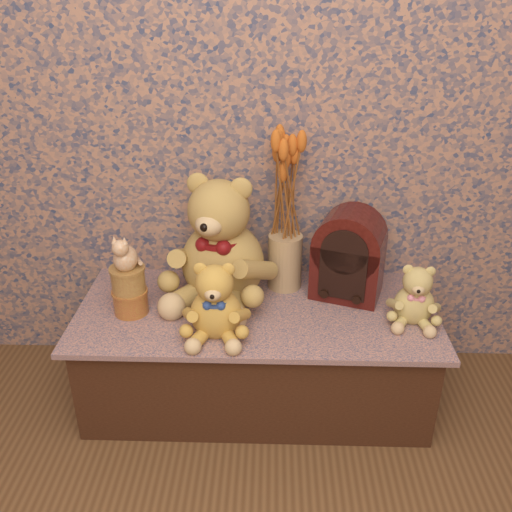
{
  "coord_description": "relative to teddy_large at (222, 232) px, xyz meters",
  "views": [
    {
      "loc": [
        0.05,
        -0.48,
        1.47
      ],
      "look_at": [
        0.0,
        1.16,
        0.64
      ],
      "focal_mm": 38.43,
      "sensor_mm": 36.0,
      "label": 1
    }
  ],
  "objects": [
    {
      "name": "biscuit_tin_lower",
      "position": [
        -0.32,
        -0.14,
        -0.21
      ],
      "size": [
        0.14,
        0.14,
        0.09
      ],
      "primitive_type": "cylinder",
      "rotation": [
        0.0,
        0.0,
        0.14
      ],
      "color": "gold",
      "rests_on": "display_shelf"
    },
    {
      "name": "cat_figurine",
      "position": [
        -0.32,
        -0.14,
        -0.01
      ],
      "size": [
        0.11,
        0.12,
        0.14
      ],
      "primitive_type": null,
      "rotation": [
        0.0,
        0.0,
        -0.11
      ],
      "color": "silver",
      "rests_on": "biscuit_tin_upper"
    },
    {
      "name": "ceramic_vase",
      "position": [
        0.23,
        0.06,
        -0.15
      ],
      "size": [
        0.14,
        0.14,
        0.22
      ],
      "primitive_type": "cylinder",
      "rotation": [
        0.0,
        0.0,
        0.08
      ],
      "color": "tan",
      "rests_on": "display_shelf"
    },
    {
      "name": "teddy_small",
      "position": [
        0.68,
        -0.16,
        -0.14
      ],
      "size": [
        0.22,
        0.25,
        0.23
      ],
      "primitive_type": null,
      "rotation": [
        0.0,
        0.0,
        -0.17
      ],
      "color": "tan",
      "rests_on": "display_shelf"
    },
    {
      "name": "biscuit_tin_upper",
      "position": [
        -0.32,
        -0.14,
        -0.12
      ],
      "size": [
        0.15,
        0.15,
        0.09
      ],
      "primitive_type": "cylinder",
      "rotation": [
        0.0,
        0.0,
        0.36
      ],
      "color": "tan",
      "rests_on": "biscuit_tin_lower"
    },
    {
      "name": "teddy_large",
      "position": [
        0.0,
        0.0,
        0.0
      ],
      "size": [
        0.53,
        0.58,
        0.51
      ],
      "primitive_type": null,
      "rotation": [
        0.0,
        0.0,
        -0.29
      ],
      "color": "#AA8641",
      "rests_on": "display_shelf"
    },
    {
      "name": "cathedral_radio",
      "position": [
        0.46,
        0.01,
        -0.08
      ],
      "size": [
        0.29,
        0.25,
        0.34
      ],
      "primitive_type": null,
      "rotation": [
        0.0,
        0.0,
        -0.33
      ],
      "color": "#390D0A",
      "rests_on": "display_shelf"
    },
    {
      "name": "teddy_medium",
      "position": [
        -0.0,
        -0.26,
        -0.11
      ],
      "size": [
        0.23,
        0.27,
        0.29
      ],
      "primitive_type": null,
      "rotation": [
        0.0,
        0.0,
        -0.0
      ],
      "color": "gold",
      "rests_on": "display_shelf"
    },
    {
      "name": "display_shelf",
      "position": [
        0.13,
        -0.1,
        -0.45
      ],
      "size": [
        1.3,
        0.59,
        0.4
      ],
      "primitive_type": "cube",
      "color": "navy",
      "rests_on": "ground"
    },
    {
      "name": "dried_stalks",
      "position": [
        0.23,
        0.06,
        0.2
      ],
      "size": [
        0.32,
        0.32,
        0.47
      ],
      "primitive_type": null,
      "rotation": [
        0.0,
        0.0,
        0.41
      ],
      "color": "#CD6420",
      "rests_on": "ceramic_vase"
    }
  ]
}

